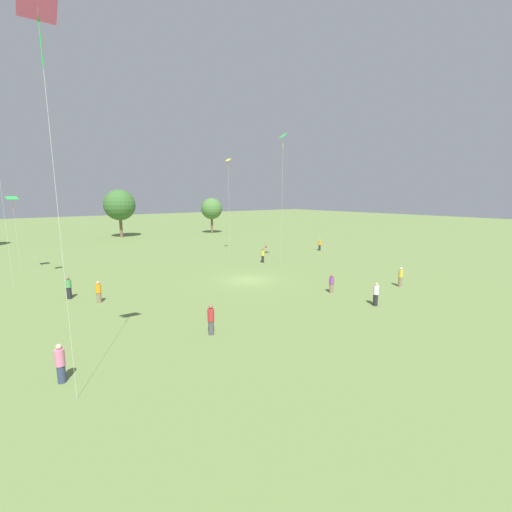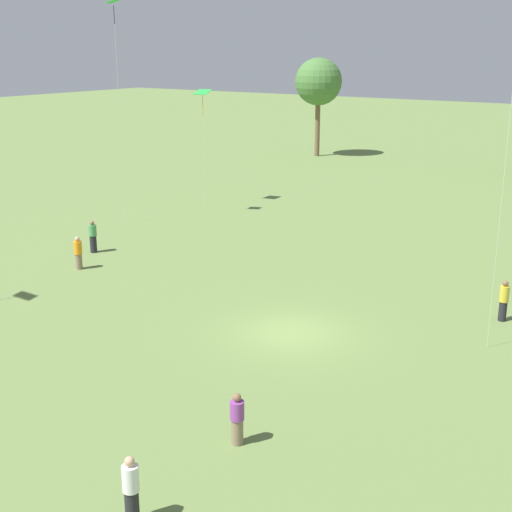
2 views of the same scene
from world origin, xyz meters
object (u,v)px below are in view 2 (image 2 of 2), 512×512
Objects in this scene: kite_0 at (202,95)px; person_5 at (93,237)px; person_0 at (237,419)px; kite_1 at (114,16)px; person_1 at (504,301)px; person_4 at (131,490)px; person_7 at (78,253)px.

person_5 is at bearing -44.06° from kite_0.
person_0 is 0.12× the size of kite_1.
person_1 is (3.53, 13.66, 0.10)m from person_0.
person_4 is 32.19m from kite_1.
person_4 is 23.54m from person_5.
person_4 reaches higher than person_0.
person_4 is (-0.04, -4.19, 0.11)m from person_0.
person_7 is at bearing 51.67° from person_1.
person_5 reaches higher than person_0.
person_0 is 4.19m from person_4.
person_4 is at bearing 70.79° from kite_1.
person_1 is 1.03× the size of person_7.
person_0 is 0.20× the size of kite_0.
person_7 is (-16.02, 13.07, -0.04)m from person_4.
person_7 is at bearing 126.76° from person_5.
kite_1 reaches higher than person_7.
person_4 is at bearing 19.00° from person_0.
kite_1 is at bearing -109.90° from person_0.
person_4 is (-3.57, -17.85, 0.01)m from person_1.
person_5 is 1.05× the size of person_7.
person_1 is 0.13× the size of kite_1.
person_7 is 17.31m from kite_0.
person_4 is 0.13× the size of kite_1.
person_4 is 20.68m from person_7.
person_7 is (1.61, -2.52, -0.03)m from person_5.
person_0 is at bearing 77.03° from kite_1.
person_1 is at bearing 10.94° from kite_0.
person_0 is at bearing 151.42° from person_5.
kite_1 is (-4.98, 8.42, 11.60)m from person_7.
person_5 reaches higher than person_7.
person_0 is at bearing 23.47° from person_4.
person_0 is 0.93× the size of person_7.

